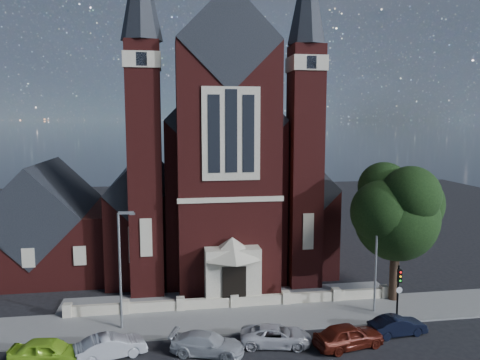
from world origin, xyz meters
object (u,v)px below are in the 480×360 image
object	(u,v)px
car_lime_van	(49,352)
car_silver_b	(207,344)
car_silver_a	(110,346)
street_tree	(400,214)
street_lamp_left	(121,263)
parish_hall	(47,228)
car_dark_red	(348,336)
traffic_signal	(399,286)
car_white_suv	(276,336)
car_navy	(397,326)
street_lamp_right	(377,252)
church	(212,175)

from	to	relation	value
car_lime_van	car_silver_b	distance (m)	9.14
car_silver_a	street_tree	bearing A→B (deg)	-93.35
street_lamp_left	car_silver_b	bearing A→B (deg)	-38.27
parish_hall	car_dark_red	size ratio (longest dim) A/B	2.73
car_silver_a	car_dark_red	world-z (taller)	car_dark_red
street_lamp_left	car_lime_van	distance (m)	6.70
traffic_signal	car_dark_red	size ratio (longest dim) A/B	0.90
traffic_signal	car_silver_b	world-z (taller)	traffic_signal
car_lime_van	car_white_suv	world-z (taller)	car_lime_van
street_tree	car_white_suv	world-z (taller)	street_tree
parish_hall	car_white_suv	world-z (taller)	parish_hall
parish_hall	car_navy	xyz separation A→B (m)	(25.96, -17.58, -3.38)
street_tree	car_lime_van	xyz separation A→B (m)	(-24.32, -5.66, -6.20)
traffic_signal	car_navy	bearing A→B (deg)	-117.50
street_tree	car_navy	bearing A→B (deg)	-116.54
car_white_suv	car_dark_red	world-z (taller)	car_dark_red
traffic_signal	car_white_suv	size ratio (longest dim) A/B	0.90
street_lamp_right	parish_hall	bearing A→B (deg)	151.78
parish_hall	car_dark_red	distance (m)	29.16
traffic_signal	car_white_suv	distance (m)	9.68
car_silver_b	parish_hall	bearing A→B (deg)	54.53
church	street_lamp_right	bearing A→B (deg)	-61.96
traffic_signal	car_dark_red	world-z (taller)	traffic_signal
traffic_signal	car_silver_b	distance (m)	13.98
street_lamp_left	street_lamp_right	world-z (taller)	same
car_lime_van	car_dark_red	xyz separation A→B (m)	(17.85, -0.76, 0.00)
street_lamp_right	traffic_signal	bearing A→B (deg)	-59.99
traffic_signal	street_tree	bearing A→B (deg)	64.05
church	car_lime_van	xyz separation A→B (m)	(-11.72, -22.90, -7.43)
car_silver_a	street_lamp_left	bearing A→B (deg)	-24.03
church	car_navy	bearing A→B (deg)	-66.15
car_silver_b	street_tree	bearing A→B (deg)	-50.61
car_dark_red	parish_hall	bearing A→B (deg)	37.90
car_navy	car_silver_b	bearing A→B (deg)	85.90
street_tree	street_lamp_left	xyz separation A→B (m)	(-20.51, -1.71, -2.36)
traffic_signal	car_silver_a	distance (m)	19.52
street_lamp_right	car_silver_a	bearing A→B (deg)	-168.56
church	traffic_signal	size ratio (longest dim) A/B	8.72
parish_hall	car_lime_van	bearing A→B (deg)	-76.60
car_silver_b	traffic_signal	bearing A→B (deg)	-60.93
car_silver_a	car_silver_b	size ratio (longest dim) A/B	0.93
street_tree	traffic_signal	bearing A→B (deg)	-115.95
street_lamp_right	car_lime_van	distance (m)	22.50
church	car_dark_red	world-z (taller)	church
parish_hall	street_lamp_left	distance (m)	16.18
parish_hall	car_navy	distance (m)	31.53
parish_hall	street_tree	bearing A→B (deg)	-23.26
street_lamp_right	street_tree	bearing A→B (deg)	34.26
church	parish_hall	distance (m)	17.26
street_lamp_right	car_white_suv	size ratio (longest dim) A/B	1.81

